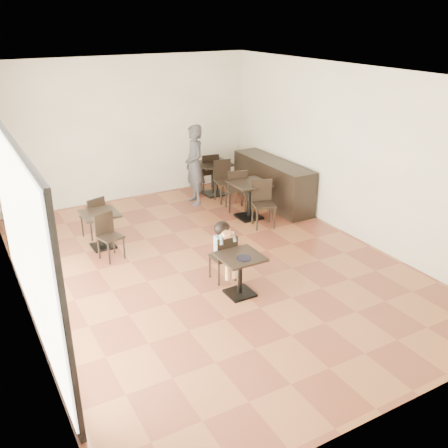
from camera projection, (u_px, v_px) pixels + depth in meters
floor at (211, 265)px, 8.64m from camera, size 6.00×8.00×0.01m
ceiling at (208, 74)px, 7.39m from camera, size 6.00×8.00×0.01m
wall_back at (127, 130)px, 11.22m from camera, size 6.00×0.01×3.20m
wall_front at (403, 287)px, 4.81m from camera, size 6.00×0.01×3.20m
wall_left at (11, 210)px, 6.66m from camera, size 0.01×8.00×3.20m
wall_right at (350, 153)px, 9.37m from camera, size 0.01×8.00×3.20m
storefront_window at (22, 237)px, 6.35m from camera, size 0.04×4.50×2.60m
child_table at (240, 275)px, 7.62m from camera, size 0.63×0.63×0.67m
child_chair at (222, 257)px, 8.04m from camera, size 0.36×0.36×0.80m
child at (222, 251)px, 8.00m from camera, size 0.36×0.50×1.01m
plate at (244, 258)px, 7.41m from camera, size 0.23×0.23×0.01m
pizza_slice at (228, 235)px, 7.70m from camera, size 0.23×0.18×0.05m
adult_patron at (194, 165)px, 11.11m from camera, size 0.50×0.70×1.80m
cafe_table_mid at (249, 200)px, 10.49m from camera, size 0.94×0.94×0.79m
cafe_table_left at (101, 230)px, 9.18m from camera, size 0.81×0.81×0.69m
cafe_table_back at (214, 179)px, 11.85m from camera, size 0.82×0.82×0.78m
chair_mid_a at (236, 189)px, 10.90m from camera, size 0.54×0.54×0.94m
chair_mid_b at (264, 205)px, 10.02m from camera, size 0.54×0.54×0.94m
chair_left_a at (93, 217)px, 9.60m from camera, size 0.46×0.46×0.83m
chair_left_b at (110, 237)px, 8.72m from camera, size 0.46×0.46×0.83m
chair_back_a at (208, 172)px, 12.07m from camera, size 0.47×0.47×0.94m
chair_back_b at (225, 182)px, 11.37m from camera, size 0.47×0.47×0.94m
service_counter at (272, 182)px, 11.25m from camera, size 0.60×2.40×1.00m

